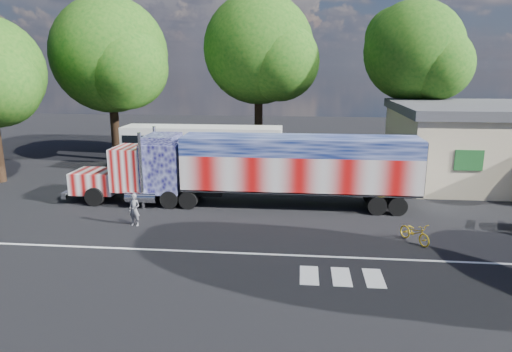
# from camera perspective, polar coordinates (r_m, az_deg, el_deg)

# --- Properties ---
(ground) EXTENTS (100.00, 100.00, 0.00)m
(ground) POSITION_cam_1_polar(r_m,az_deg,el_deg) (22.26, -0.77, -6.59)
(ground) COLOR black
(lane_markings) EXTENTS (30.00, 2.67, 0.01)m
(lane_markings) POSITION_cam_1_polar(r_m,az_deg,el_deg) (18.66, 3.21, -10.75)
(lane_markings) COLOR silver
(lane_markings) RESTS_ON ground
(semi_truck) EXTENTS (19.83, 3.13, 4.23)m
(semi_truck) POSITION_cam_1_polar(r_m,az_deg,el_deg) (25.37, -0.10, 1.08)
(semi_truck) COLOR black
(semi_truck) RESTS_ON ground
(coach_bus) EXTENTS (11.58, 2.70, 3.37)m
(coach_bus) POSITION_cam_1_polar(r_m,az_deg,el_deg) (33.76, -6.67, 3.42)
(coach_bus) COLOR white
(coach_bus) RESTS_ON ground
(woman) EXTENTS (0.66, 0.52, 1.62)m
(woman) POSITION_cam_1_polar(r_m,az_deg,el_deg) (23.22, -14.96, -4.09)
(woman) COLOR slate
(woman) RESTS_ON ground
(bicycle) EXTENTS (1.45, 1.85, 0.94)m
(bicycle) POSITION_cam_1_polar(r_m,az_deg,el_deg) (21.64, 19.23, -6.67)
(bicycle) COLOR gold
(bicycle) RESTS_ON ground
(tree_ne_a) EXTENTS (8.07, 7.68, 12.61)m
(tree_ne_a) POSITION_cam_1_polar(r_m,az_deg,el_deg) (38.47, 19.32, 14.43)
(tree_ne_a) COLOR black
(tree_ne_a) RESTS_ON ground
(tree_n_mid) EXTENTS (9.68, 9.22, 13.65)m
(tree_n_mid) POSITION_cam_1_polar(r_m,az_deg,el_deg) (39.64, 0.55, 15.53)
(tree_n_mid) COLOR black
(tree_n_mid) RESTS_ON ground
(tree_nw_a) EXTENTS (9.55, 9.10, 13.04)m
(tree_nw_a) POSITION_cam_1_polar(r_m,az_deg,el_deg) (39.05, -17.63, 14.15)
(tree_nw_a) COLOR black
(tree_nw_a) RESTS_ON ground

